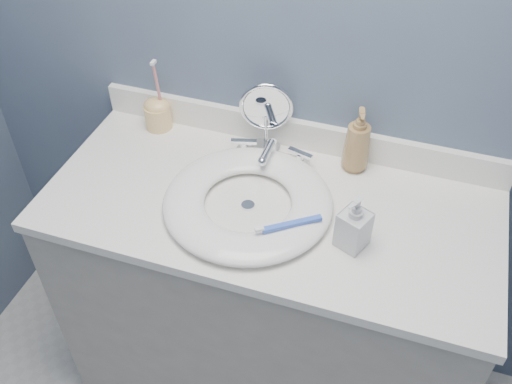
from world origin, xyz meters
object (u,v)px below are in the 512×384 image
at_px(soap_bottle_clear, 354,222).
at_px(toothbrush_holder, 158,112).
at_px(soap_bottle_amber, 358,140).
at_px(makeup_mirror, 266,115).

bearing_deg(soap_bottle_clear, toothbrush_holder, 179.60).
relative_size(soap_bottle_clear, toothbrush_holder, 0.65).
height_order(soap_bottle_clear, toothbrush_holder, toothbrush_holder).
height_order(soap_bottle_amber, soap_bottle_clear, soap_bottle_amber).
relative_size(makeup_mirror, toothbrush_holder, 0.96).
relative_size(makeup_mirror, soap_bottle_clear, 1.48).
bearing_deg(toothbrush_holder, soap_bottle_amber, -0.06).
bearing_deg(soap_bottle_amber, soap_bottle_clear, -92.82).
bearing_deg(makeup_mirror, toothbrush_holder, 165.92).
xyz_separation_m(makeup_mirror, soap_bottle_clear, (0.32, -0.29, -0.05)).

